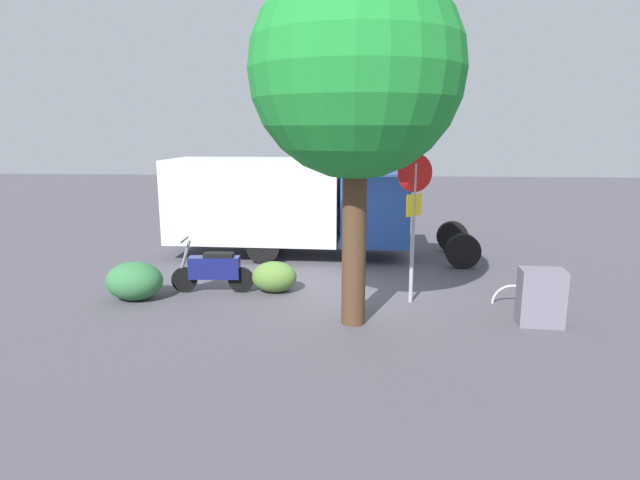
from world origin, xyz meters
name	(u,v)px	position (x,y,z in m)	size (l,w,h in m)	color
ground_plane	(345,290)	(0.00, 0.00, 0.00)	(60.00, 60.00, 0.00)	#48454E
box_truck_near	(290,202)	(1.63, -3.25, 1.55)	(8.51, 2.42, 2.72)	black
motorcycle	(214,269)	(2.88, 0.33, 0.52)	(1.81, 0.55, 1.20)	black
stop_sign	(414,205)	(-1.38, 0.72, 2.04)	(0.71, 0.33, 3.06)	#9E9EA3
street_tree	(356,72)	(-0.20, 2.02, 4.47)	(3.68, 3.68, 6.35)	#47301E
utility_cabinet	(541,297)	(-3.61, 1.87, 0.52)	(0.78, 0.51, 1.05)	slate
bike_rack_hoop	(513,305)	(-3.46, 0.74, 0.00)	(0.85, 0.85, 0.05)	#B7B7BC
shrub_near_sign	(134,281)	(4.41, 0.96, 0.41)	(1.19, 0.97, 0.81)	#306A3B
shrub_mid_verge	(274,277)	(1.57, 0.20, 0.34)	(0.99, 0.81, 0.68)	#517531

